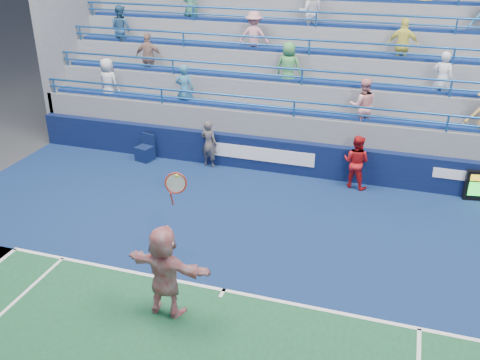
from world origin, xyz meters
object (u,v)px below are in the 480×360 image
(judge_chair, at_px, (145,152))
(ball_girl, at_px, (356,162))
(tennis_player, at_px, (165,271))
(line_judge, at_px, (209,144))

(judge_chair, bearing_deg, ball_girl, 0.59)
(judge_chair, xyz_separation_m, tennis_player, (4.05, -7.04, 0.72))
(judge_chair, height_order, ball_girl, ball_girl)
(judge_chair, distance_m, line_judge, 2.31)
(tennis_player, height_order, ball_girl, tennis_player)
(judge_chair, relative_size, tennis_player, 0.28)
(judge_chair, xyz_separation_m, ball_girl, (7.02, 0.07, 0.54))
(tennis_player, distance_m, ball_girl, 7.71)
(line_judge, height_order, ball_girl, ball_girl)
(judge_chair, xyz_separation_m, line_judge, (2.25, 0.21, 0.50))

